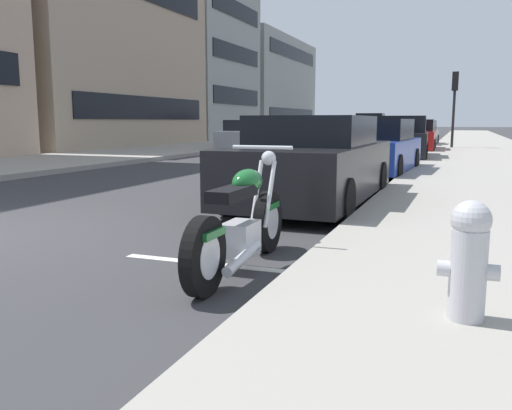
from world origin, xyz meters
name	(u,v)px	position (x,y,z in m)	size (l,w,h in m)	color
sidewalk_near_curb	(494,167)	(12.00, -6.45, 0.07)	(120.00, 4.40, 0.14)	gray
sidewalk_far_curb	(105,156)	(12.00, 6.65, 0.07)	(120.00, 5.00, 0.14)	gray
parking_stall_stripe	(228,265)	(0.00, -3.55, 0.00)	(0.12, 2.20, 0.01)	silver
parked_motorcycle	(242,224)	(-0.09, -3.73, 0.43)	(2.18, 0.62, 1.12)	black
parked_car_behind_motorcycle	(314,163)	(3.95, -3.33, 0.68)	(4.53, 1.90, 1.43)	black
parked_car_far_down_curb	(373,148)	(9.37, -3.45, 0.67)	(4.37, 2.08, 1.41)	navy
parked_car_at_intersection	(400,140)	(15.00, -3.54, 0.71)	(4.18, 2.04, 1.53)	black
parked_car_across_street	(413,137)	(20.33, -3.55, 0.68)	(4.31, 1.97, 1.42)	#AD1919
parked_car_near_corner	(418,134)	(25.89, -3.35, 0.65)	(4.35, 2.02, 1.40)	gray
crossing_truck	(380,127)	(36.47, 0.17, 0.90)	(2.19, 5.07, 1.92)	maroon
car_opposite_curb	(249,136)	(18.50, 3.54, 0.67)	(4.44, 2.17, 1.40)	gray
fire_hydrant	(469,257)	(-1.08, -5.63, 0.53)	(0.24, 0.36, 0.74)	#B7B7BC
traffic_signal_near_corner	(455,93)	(22.31, -5.14, 2.64)	(0.36, 0.28, 3.44)	black
townhouse_behind_pole	(64,59)	(18.63, 13.84, 4.52)	(13.10, 9.84, 9.05)	tan
townhouse_corner_block	(180,42)	(30.00, 13.30, 6.85)	(9.11, 8.77, 13.71)	#939993
townhouse_mid_block	(245,88)	(43.19, 13.68, 4.38)	(15.55, 9.54, 8.76)	#939993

